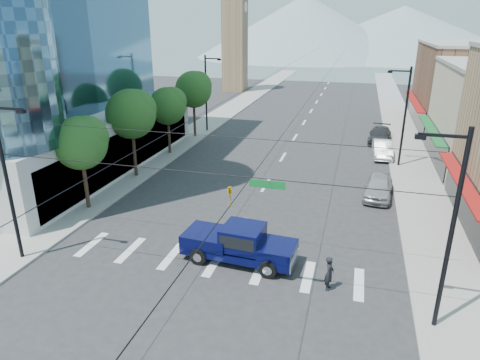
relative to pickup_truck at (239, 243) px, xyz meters
The scene contains 19 objects.
ground 2.59m from the pickup_truck, 116.23° to the right, with size 160.00×160.00×0.00m, color #28282B.
sidewalk_left 40.10m from the pickup_truck, 108.98° to the left, with size 4.00×120.00×0.15m, color gray.
sidewalk_right 39.47m from the pickup_truck, 73.86° to the left, with size 4.00×120.00×0.15m, color gray.
shop_far 42.56m from the pickup_truck, 63.42° to the left, with size 12.00×18.00×10.00m, color brown.
clock_tower 63.14m from the pickup_truck, 106.31° to the left, with size 4.80×4.80×20.40m.
mountain_left 149.10m from the pickup_truck, 96.19° to the left, with size 80.00×80.00×22.00m, color gray.
mountain_right 159.23m from the pickup_truck, 83.15° to the left, with size 90.00×90.00×18.00m, color gray.
tree_near 13.32m from the pickup_truck, 161.71° to the left, with size 3.65×3.64×6.71m.
tree_midnear 16.95m from the pickup_truck, 137.73° to the left, with size 4.09×4.09×7.52m.
tree_midfar 22.03m from the pickup_truck, 123.91° to the left, with size 3.65×3.64×6.71m.
tree_far 28.13m from the pickup_truck, 115.83° to the left, with size 4.09×4.09×7.52m.
signal_rig 4.76m from the pickup_truck, 105.19° to the right, with size 21.80×0.20×9.00m.
lamp_pole_nw 30.50m from the pickup_truck, 112.75° to the left, with size 2.00×0.25×9.00m.
lamp_pole_ne 22.44m from the pickup_truck, 64.17° to the left, with size 2.00×0.25×9.00m.
pickup_truck is the anchor object (origin of this frame).
pedestrian 5.27m from the pickup_truck, 15.59° to the right, with size 0.66×0.43×1.80m, color black.
parked_car_near 14.07m from the pickup_truck, 56.66° to the left, with size 1.98×4.91×1.67m, color #A9A9AE.
parked_car_mid 24.09m from the pickup_truck, 69.67° to the left, with size 1.70×4.88×1.61m, color silver.
parked_car_far 29.47m from the pickup_truck, 73.64° to the left, with size 2.28×5.62×1.63m, color #2F2E31.
Camera 1 is at (6.71, -18.06, 12.62)m, focal length 32.00 mm.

